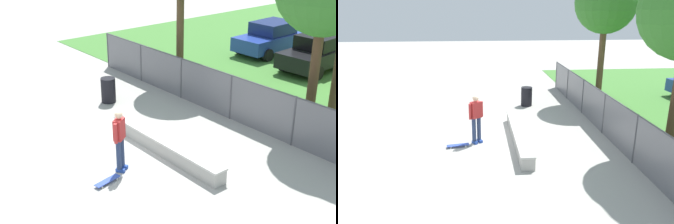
{
  "view_description": "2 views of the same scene",
  "coord_description": "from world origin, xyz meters",
  "views": [
    {
      "loc": [
        10.16,
        -6.39,
        6.63
      ],
      "look_at": [
        0.48,
        1.53,
        1.28
      ],
      "focal_mm": 48.87,
      "sensor_mm": 36.0,
      "label": 1
    },
    {
      "loc": [
        11.78,
        -0.14,
        4.75
      ],
      "look_at": [
        0.58,
        0.84,
        1.18
      ],
      "focal_mm": 34.65,
      "sensor_mm": 36.0,
      "label": 2
    }
  ],
  "objects": [
    {
      "name": "trash_bin",
      "position": [
        -4.1,
        2.3,
        0.48
      ],
      "size": [
        0.56,
        0.56,
        0.97
      ],
      "primitive_type": "cylinder",
      "color": "black",
      "rests_on": "ground"
    },
    {
      "name": "skateboard",
      "position": [
        0.91,
        -0.93,
        0.07
      ],
      "size": [
        0.34,
        0.82,
        0.09
      ],
      "color": "#334CB2",
      "rests_on": "ground"
    },
    {
      "name": "concrete_ledge",
      "position": [
        0.58,
        1.31,
        0.24
      ],
      "size": [
        4.82,
        0.5,
        0.47
      ],
      "color": "#A8A59E",
      "rests_on": "ground"
    },
    {
      "name": "chainlink_fence",
      "position": [
        0.0,
        4.77,
        0.9
      ],
      "size": [
        16.04,
        0.07,
        1.64
      ],
      "color": "#4C4C51",
      "rests_on": "ground"
    },
    {
      "name": "skateboarder",
      "position": [
        0.55,
        -0.26,
        1.01
      ],
      "size": [
        0.42,
        0.52,
        1.82
      ],
      "color": "#2647A5",
      "rests_on": "ground"
    },
    {
      "name": "ground_plane",
      "position": [
        0.0,
        0.0,
        0.0
      ],
      "size": [
        80.0,
        80.0,
        0.0
      ],
      "primitive_type": "plane",
      "color": "#ADAAA3"
    },
    {
      "name": "tree_near_left",
      "position": [
        -4.36,
        6.16,
        5.03
      ],
      "size": [
        3.03,
        3.03,
        6.58
      ],
      "color": "brown",
      "rests_on": "ground"
    }
  ]
}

